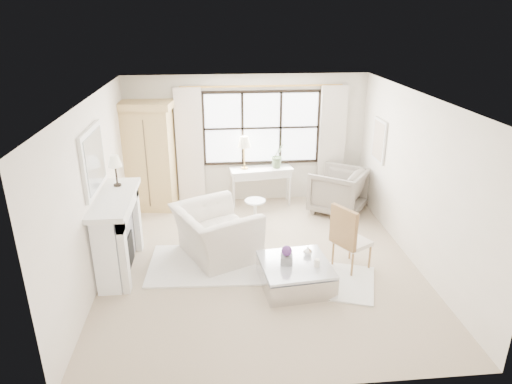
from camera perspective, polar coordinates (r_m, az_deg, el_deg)
floor at (r=7.64m, az=0.59°, el=-8.72°), size 5.50×5.50×0.00m
ceiling at (r=6.69m, az=0.67°, el=11.66°), size 5.50×5.50×0.00m
wall_back at (r=9.66m, az=-1.10°, el=6.57°), size 5.00×0.00×5.00m
wall_front at (r=4.61m, az=4.31°, el=-11.38°), size 5.00×0.00×5.00m
wall_left at (r=7.24m, az=-19.45°, el=0.08°), size 0.00×5.50×5.50m
wall_right at (r=7.72m, az=19.43°, el=1.38°), size 0.00×5.50×5.50m
window_pane at (r=9.61m, az=0.70°, el=8.02°), size 2.40×0.02×1.50m
window_frame at (r=9.60m, az=0.70°, el=8.01°), size 2.50×0.04×1.50m
curtain_rod at (r=9.38m, az=0.76°, el=13.11°), size 3.30×0.04×0.04m
curtain_left at (r=9.58m, az=-8.26°, el=5.50°), size 0.55×0.10×2.47m
curtain_right at (r=9.89m, az=9.45°, el=5.94°), size 0.55×0.10×2.47m
fireplace at (r=7.46m, az=-17.09°, el=-4.88°), size 0.58×1.66×1.26m
mirror_frame at (r=7.08m, az=-19.70°, el=3.78°), size 0.05×1.15×0.95m
mirror_glass at (r=7.07m, az=-19.46°, el=3.79°), size 0.02×1.00×0.80m
art_frame at (r=9.14m, az=15.14°, el=6.24°), size 0.04×0.62×0.82m
art_canvas at (r=9.13m, az=15.03°, el=6.24°), size 0.01×0.52×0.72m
mantel_lamp at (r=7.51m, az=-17.24°, el=3.56°), size 0.22×0.22×0.51m
armoire at (r=9.53m, az=-13.33°, el=4.44°), size 1.21×0.85×2.24m
console_table at (r=9.71m, az=0.65°, el=0.76°), size 1.35×0.62×0.80m
console_lamp at (r=9.39m, az=-1.48°, el=6.17°), size 0.28×0.28×0.69m
orchid_plant at (r=9.56m, az=2.76°, el=4.60°), size 0.37×0.35×0.53m
side_table at (r=8.77m, az=-0.11°, el=-2.09°), size 0.40×0.40×0.51m
rug_left at (r=7.58m, az=-6.13°, el=-8.96°), size 1.93×1.40×0.03m
rug_right at (r=7.23m, az=8.77°, el=-10.80°), size 1.70×1.48×0.03m
club_armchair at (r=7.64m, az=-5.03°, el=-5.10°), size 1.61×1.69×0.86m
wingback_chair at (r=9.45m, az=10.18°, el=0.16°), size 1.39×1.38×0.92m
french_chair at (r=7.47m, az=11.73°, el=-7.21°), size 0.66×0.66×1.08m
coffee_table at (r=6.98m, az=4.92°, el=-10.25°), size 1.10×1.10×0.38m
planter_box at (r=6.83m, az=3.83°, el=-8.40°), size 0.20×0.20×0.13m
planter_flowers at (r=6.76m, az=3.86°, el=-7.34°), size 0.16×0.16×0.16m
pillar_candle at (r=6.80m, az=7.62°, el=-8.78°), size 0.08×0.08×0.12m
coffee_vase at (r=7.07m, az=6.48°, el=-7.33°), size 0.18×0.18×0.14m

